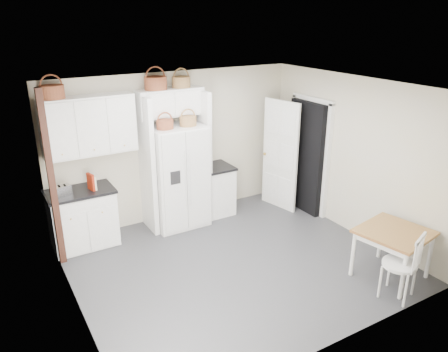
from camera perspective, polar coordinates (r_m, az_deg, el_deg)
floor at (r=6.65m, az=1.45°, el=-11.30°), size 4.50×4.50×0.00m
ceiling at (r=5.72m, az=1.68°, el=11.42°), size 4.50×4.50×0.00m
wall_back at (r=7.74m, az=-6.30°, el=3.86°), size 4.50×0.00×4.50m
wall_left at (r=5.32m, az=-19.58°, el=-5.23°), size 0.00×4.00×4.00m
wall_right at (r=7.44m, az=16.46°, el=2.43°), size 0.00×4.00×4.00m
refrigerator at (r=7.51m, az=-6.10°, el=-0.02°), size 0.91×0.73×1.77m
base_cab_left at (r=7.27m, az=-17.95°, el=-5.37°), size 0.97×0.62×0.90m
base_cab_right at (r=8.05m, az=-0.98°, el=-1.88°), size 0.50×0.59×0.87m
dining_table at (r=6.60m, az=21.01°, el=-9.47°), size 1.01×1.01×0.72m
windsor_chair at (r=6.14m, az=21.98°, el=-10.60°), size 0.60×0.57×0.97m
counter_left at (r=7.09m, az=-18.36°, el=-1.94°), size 1.01×0.66×0.04m
counter_right at (r=7.88m, az=-1.00°, el=1.19°), size 0.53×0.63×0.04m
toaster at (r=6.92m, az=-20.34°, el=-1.82°), size 0.26×0.19×0.16m
cookbook_red at (r=6.99m, az=-17.01°, el=-0.75°), size 0.08×0.18×0.26m
cookbook_cream at (r=7.01m, az=-16.63°, el=-0.85°), size 0.05×0.15×0.22m
basket_upper_a at (r=6.78m, az=-21.54°, el=10.16°), size 0.34×0.34×0.19m
basket_bridge_a at (r=7.19m, az=-8.92°, el=11.89°), size 0.37×0.37×0.21m
basket_bridge_b at (r=7.37m, az=-5.61°, el=12.13°), size 0.31×0.31×0.18m
basket_fridge_a at (r=7.05m, az=-7.72°, el=6.70°), size 0.28×0.28×0.15m
basket_fridge_b at (r=7.21m, az=-4.72°, el=7.15°), size 0.28×0.28×0.15m
upper_cabinet at (r=6.97m, az=-17.26°, el=6.30°), size 1.40×0.34×0.90m
bridge_cabinet at (r=7.33m, az=-7.08°, el=9.54°), size 1.12×0.34×0.45m
fridge_panel_left at (r=7.28m, az=-10.00°, el=1.36°), size 0.08×0.60×2.30m
fridge_panel_right at (r=7.67m, az=-2.88°, el=2.65°), size 0.08×0.60×2.30m
trim_post at (r=6.57m, az=-21.59°, el=-0.59°), size 0.09×0.09×2.60m
doorway_void at (r=8.14m, az=10.79°, el=2.43°), size 0.18×0.85×2.05m
door_slab at (r=8.16m, az=7.34°, el=2.69°), size 0.21×0.79×2.05m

